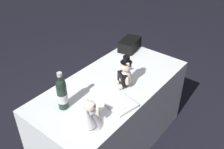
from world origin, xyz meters
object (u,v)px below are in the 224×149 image
object	(u,v)px
gift_case_black	(130,44)
champagne_bottle	(62,93)
guestbook	(118,102)
teddy_bear_groom	(125,75)
signing_pen	(127,70)
teddy_bear_bride	(89,116)

from	to	relation	value
gift_case_black	champagne_bottle	bearing A→B (deg)	-172.25
gift_case_black	guestbook	distance (m)	0.96
teddy_bear_groom	gift_case_black	world-z (taller)	teddy_bear_groom
teddy_bear_groom	guestbook	size ratio (longest dim) A/B	1.09
signing_pen	teddy_bear_bride	bearing A→B (deg)	-163.89
champagne_bottle	guestbook	distance (m)	0.46
champagne_bottle	guestbook	size ratio (longest dim) A/B	1.21
teddy_bear_groom	teddy_bear_bride	size ratio (longest dim) A/B	1.34
teddy_bear_bride	gift_case_black	xyz separation A→B (m)	(1.16, 0.46, -0.03)
teddy_bear_bride	guestbook	distance (m)	0.34
teddy_bear_groom	gift_case_black	bearing A→B (deg)	31.53
teddy_bear_groom	teddy_bear_bride	xyz separation A→B (m)	(-0.56, -0.09, -0.02)
gift_case_black	guestbook	xyz separation A→B (m)	(-0.83, -0.47, -0.05)
champagne_bottle	guestbook	bearing A→B (deg)	-45.71
signing_pen	guestbook	xyz separation A→B (m)	(-0.46, -0.24, 0.01)
teddy_bear_bride	gift_case_black	world-z (taller)	teddy_bear_bride
teddy_bear_groom	gift_case_black	xyz separation A→B (m)	(0.60, 0.37, -0.06)
teddy_bear_bride	gift_case_black	distance (m)	1.25
champagne_bottle	signing_pen	size ratio (longest dim) A/B	2.79
signing_pen	guestbook	distance (m)	0.52
signing_pen	gift_case_black	bearing A→B (deg)	31.99
teddy_bear_bride	signing_pen	world-z (taller)	teddy_bear_bride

